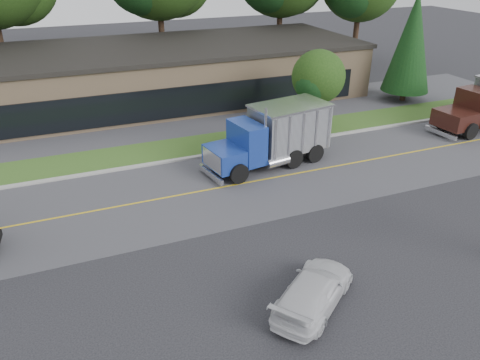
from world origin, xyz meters
The scene contains 11 objects.
ground centered at (0.00, 0.00, 0.00)m, with size 140.00×140.00×0.00m, color #38383E.
road centered at (0.00, 9.00, 0.00)m, with size 60.00×8.00×0.02m, color #57575C.
center_line centered at (0.00, 9.00, 0.00)m, with size 60.00×0.12×0.01m, color gold.
curb centered at (0.00, 13.20, 0.00)m, with size 60.00×0.30×0.12m, color #9E9E99.
grass_verge centered at (0.00, 15.00, 0.00)m, with size 60.00×3.40×0.03m, color #33561D.
far_parking centered at (0.00, 20.00, 0.00)m, with size 60.00×7.00×0.02m, color #57575C.
strip_mall centered at (2.00, 26.00, 2.00)m, with size 32.00×12.00×4.00m, color tan.
evergreen_right centered at (20.00, 18.00, 4.67)m, with size 3.74×3.74×8.51m.
tree_verge centered at (10.06, 15.04, 3.42)m, with size 3.78×3.56×5.39m.
dump_truck_blue centered at (4.82, 10.81, 1.80)m, with size 7.62×3.76×3.36m.
rally_car centered at (0.85, -0.62, 0.63)m, with size 1.77×4.35×1.26m, color silver.
Camera 1 is at (-6.36, -11.57, 11.43)m, focal length 35.00 mm.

